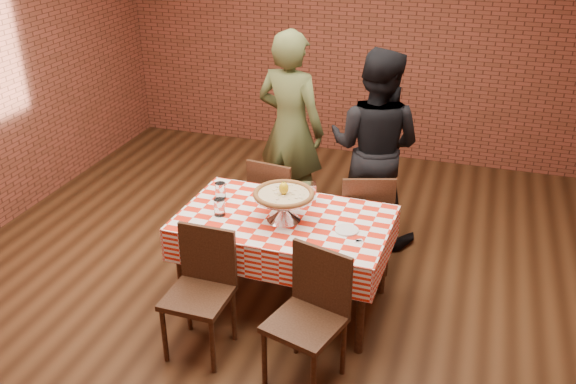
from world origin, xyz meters
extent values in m
plane|color=black|center=(0.00, 0.00, 0.00)|extent=(6.00, 6.00, 0.00)
plane|color=brown|center=(0.00, 3.00, 1.45)|extent=(5.50, 0.00, 5.50)
cube|color=#432818|center=(0.21, -0.19, 0.38)|extent=(1.56, 0.97, 0.75)
cylinder|color=beige|center=(0.22, -0.22, 0.96)|extent=(0.51, 0.51, 0.03)
ellipsoid|color=gold|center=(0.22, -0.22, 1.01)|extent=(0.08, 0.08, 0.09)
cylinder|color=white|center=(-0.26, -0.30, 0.82)|extent=(0.08, 0.08, 0.13)
cylinder|color=white|center=(-0.36, -0.04, 0.82)|extent=(0.08, 0.08, 0.13)
cylinder|color=white|center=(0.69, -0.25, 0.76)|extent=(0.17, 0.17, 0.01)
cube|color=white|center=(0.80, -0.35, 0.76)|extent=(0.06, 0.06, 0.00)
cube|color=white|center=(0.80, -0.37, 0.76)|extent=(0.05, 0.04, 0.00)
cube|color=silver|center=(0.31, 0.12, 0.83)|extent=(0.13, 0.12, 0.15)
imported|color=#454C28|center=(-0.17, 1.16, 0.92)|extent=(0.76, 0.58, 1.85)
imported|color=black|center=(0.64, 1.05, 0.88)|extent=(0.96, 0.80, 1.77)
camera|label=1|loc=(1.46, -4.02, 2.97)|focal=38.94mm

